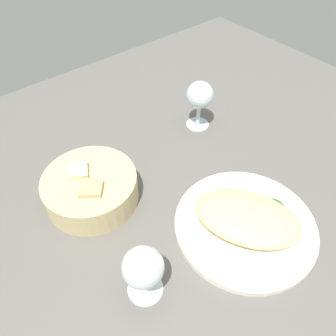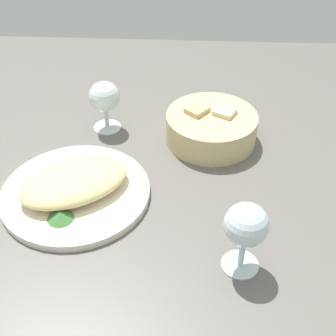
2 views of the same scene
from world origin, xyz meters
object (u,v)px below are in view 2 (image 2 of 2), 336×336
at_px(wine_glass_far, 105,99).
at_px(wine_glass_near, 246,228).
at_px(bread_basket, 211,127).
at_px(plate, 75,194).

bearing_deg(wine_glass_far, wine_glass_near, -53.97).
relative_size(bread_basket, wine_glass_far, 1.69).
bearing_deg(wine_glass_near, plate, 153.98).
height_order(plate, wine_glass_near, wine_glass_near).
height_order(bread_basket, wine_glass_near, wine_glass_near).
relative_size(plate, wine_glass_near, 2.17).
relative_size(plate, bread_basket, 1.43).
bearing_deg(bread_basket, wine_glass_near, -83.11).
distance_m(bread_basket, wine_glass_far, 0.23).
height_order(bread_basket, wine_glass_far, wine_glass_far).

